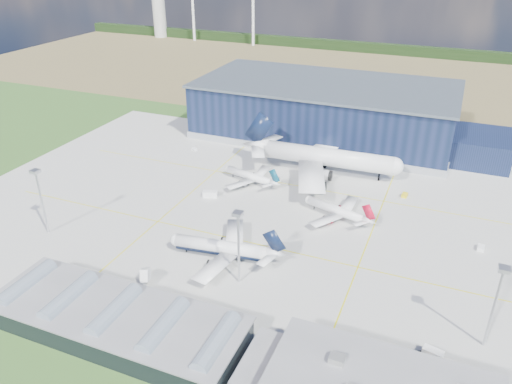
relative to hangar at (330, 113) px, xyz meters
The scene contains 22 objects.
ground 95.56m from the hangar, 91.70° to the right, with size 600.00×600.00×0.00m, color #315B22.
apron 85.64m from the hangar, 91.90° to the right, with size 220.00×160.00×0.08m.
farmland 125.76m from the hangar, 91.29° to the left, with size 600.00×220.00×0.01m, color olive.
treeline 205.36m from the hangar, 90.78° to the left, with size 600.00×8.00×8.00m, color black.
horizon_dressing 279.32m from the hangar, 134.20° to the left, with size 440.20×18.00×70.00m.
hangar is the anchor object (origin of this frame).
glass_concourse 155.28m from the hangar, 93.42° to the right, with size 78.00×23.00×8.60m.
light_mast_west 139.77m from the hangar, 116.71° to the right, with size 2.60×2.60×23.00m.
light_mast_center 125.07m from the hangar, 86.70° to the right, with size 2.60×2.60×23.00m.
light_mast_east 144.23m from the hangar, 59.95° to the right, with size 2.60×2.60×23.00m.
airliner_navy 116.00m from the hangar, 91.35° to the right, with size 37.50×36.69×12.23m, color white, non-canonical shape.
airliner_red 82.03m from the hangar, 73.39° to the right, with size 28.57×27.95×9.32m, color white, non-canonical shape.
airliner_widebody 45.02m from the hangar, 76.20° to the right, with size 68.54×67.05×22.35m, color white, non-canonical shape.
airliner_regional 66.48m from the hangar, 103.53° to the right, with size 27.48×26.89×8.96m, color white, non-canonical shape.
gse_van_a 85.56m from the hangar, 106.71° to the right, with size 2.42×5.55×2.42m, color white.
gse_cart_a 108.05m from the hangar, 48.63° to the right, with size 2.10×3.16×1.37m, color white.
gse_tug_c 69.69m from the hangar, 50.42° to the right, with size 1.93×3.08×1.35m, color yellow.
gse_cart_b 68.65m from the hangar, 140.37° to the right, with size 1.75×2.62×1.14m, color white.
gse_van_c 147.29m from the hangar, 65.47° to the right, with size 2.26×4.70×2.26m, color white.
airstair 136.87m from the hangar, 97.22° to the right, with size 2.21×5.52×3.53m, color white.
car_a 155.22m from the hangar, 67.27° to the right, with size 1.57×3.90×1.33m, color #99999E.
car_b 147.19m from the hangar, 66.10° to the right, with size 1.27×3.63×1.20m, color #99999E.
Camera 1 is at (58.57, -134.75, 88.45)m, focal length 35.00 mm.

